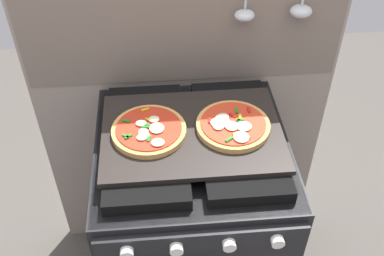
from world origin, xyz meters
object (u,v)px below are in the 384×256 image
at_px(stove, 192,224).
at_px(pizza_left, 149,131).
at_px(pizza_right, 233,125).
at_px(baking_tray, 192,132).

height_order(stove, pizza_left, pizza_left).
xyz_separation_m(pizza_left, pizza_right, (0.25, 0.00, 0.00)).
relative_size(stove, pizza_left, 4.05).
relative_size(stove, pizza_right, 4.05).
distance_m(pizza_left, pizza_right, 0.25).
height_order(stove, pizza_right, pizza_right).
bearing_deg(baking_tray, stove, -90.00).
bearing_deg(pizza_left, baking_tray, 2.66).
bearing_deg(stove, pizza_left, -178.07).
distance_m(stove, baking_tray, 0.46).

